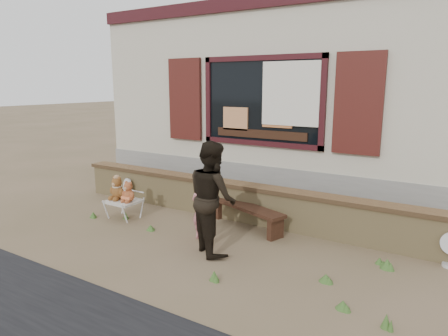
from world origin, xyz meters
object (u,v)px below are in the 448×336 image
Objects in this scene: teddy_bear_right at (129,191)px; adult at (212,197)px; bench at (247,211)px; child at (201,210)px; folding_chair at (124,202)px; teddy_bear_left at (117,188)px.

adult is at bearing -10.21° from teddy_bear_right.
child is (-0.36, -0.83, 0.20)m from bench.
bench is 2.24m from folding_chair.
folding_chair is at bearing -0.00° from teddy_bear_left.
child is at bearing -93.80° from bench.
teddy_bear_right is at bearing 0.00° from folding_chair.
child reaches higher than bench.
child is (1.90, -0.09, -0.07)m from teddy_bear_left.
bench is at bearing 19.46° from folding_chair.
folding_chair is 2.24m from adult.
bench is 1.23m from adult.
teddy_bear_left is 1.90m from child.
folding_chair is at bearing 25.40° from adult.
adult reaches higher than folding_chair.
adult reaches higher than child.
bench is 4.09× the size of teddy_bear_right.
teddy_bear_right is (-1.97, -0.74, 0.24)m from bench.
adult is at bearing -68.68° from bench.
bench reaches higher than folding_chair.
teddy_bear_left is at bearing -142.27° from bench.
teddy_bear_left is at bearing 180.00° from folding_chair.
adult is at bearing -8.98° from teddy_bear_left.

